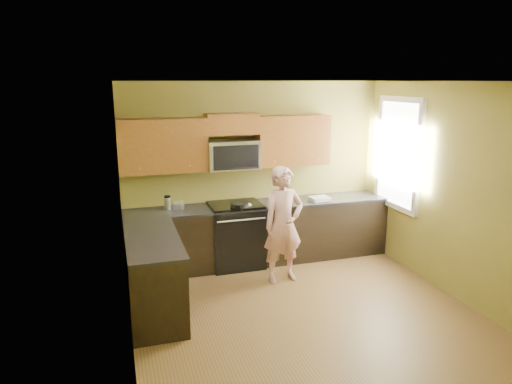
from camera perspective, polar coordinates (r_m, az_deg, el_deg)
name	(u,v)px	position (r m, az deg, el deg)	size (l,w,h in m)	color
floor	(304,312)	(5.80, 5.91, -14.41)	(4.00, 4.00, 0.00)	brown
ceiling	(310,81)	(5.13, 6.65, 13.33)	(4.00, 4.00, 0.00)	white
wall_back	(255,171)	(7.13, -0.14, 2.54)	(4.00, 4.00, 0.00)	olive
wall_front	(416,271)	(3.66, 18.97, -9.08)	(4.00, 4.00, 0.00)	olive
wall_left	(124,219)	(4.88, -15.84, -3.17)	(4.00, 4.00, 0.00)	olive
wall_right	(454,191)	(6.36, 23.03, 0.08)	(4.00, 4.00, 0.00)	olive
cabinet_back_run	(261,234)	(7.09, 0.58, -5.14)	(4.00, 0.60, 0.88)	black
cabinet_left_run	(153,276)	(5.77, -12.43, -9.98)	(0.60, 1.60, 0.88)	black
countertop_back	(261,205)	(6.95, 0.62, -1.57)	(4.00, 0.62, 0.04)	black
countertop_left	(152,239)	(5.61, -12.57, -5.65)	(0.62, 1.60, 0.04)	black
stove	(236,235)	(6.95, -2.51, -5.24)	(0.76, 0.65, 0.95)	black
microwave	(233,169)	(6.82, -2.86, 2.86)	(0.76, 0.40, 0.42)	silver
upper_cab_left	(164,172)	(6.68, -11.19, 2.40)	(1.22, 0.33, 0.75)	brown
upper_cab_right	(292,165)	(7.14, 4.40, 3.32)	(1.12, 0.33, 0.75)	brown
upper_cab_over_mw	(232,124)	(6.76, -3.00, 8.34)	(0.76, 0.33, 0.30)	brown
window	(398,154)	(7.23, 17.04, 4.50)	(0.06, 1.06, 1.66)	white
woman	(283,225)	(6.34, 3.37, -4.02)	(0.58, 0.38, 1.60)	#D66F6B
frying_pan	(240,207)	(6.65, -2.03, -1.82)	(0.26, 0.45, 0.06)	black
butter_tub	(275,206)	(6.82, 2.34, -1.69)	(0.12, 0.12, 0.09)	yellow
toast_slice	(276,202)	(7.02, 2.46, -1.19)	(0.11, 0.11, 0.01)	#B27F47
napkin_a	(248,205)	(6.74, -0.98, -1.60)	(0.11, 0.12, 0.06)	silver
napkin_b	(286,200)	(7.02, 3.64, -1.00)	(0.12, 0.13, 0.07)	silver
dish_towel	(320,199)	(7.19, 7.80, -0.80)	(0.30, 0.24, 0.05)	silver
travel_mug	(168,209)	(6.75, -10.74, -2.09)	(0.09, 0.09, 0.20)	silver
glass_a	(181,205)	(6.73, -9.12, -1.53)	(0.07, 0.07, 0.12)	silver
glass_b	(176,205)	(6.72, -9.82, -1.59)	(0.07, 0.07, 0.12)	silver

